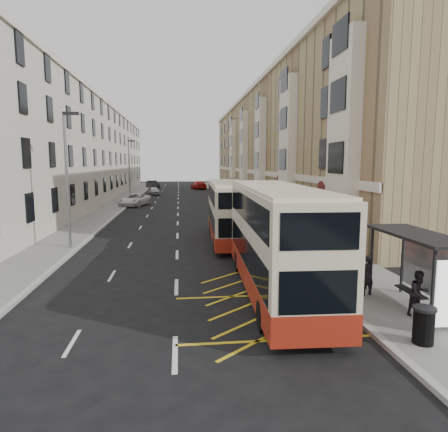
{
  "coord_description": "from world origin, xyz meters",
  "views": [
    {
      "loc": [
        0.19,
        -12.48,
        5.23
      ],
      "look_at": [
        2.47,
        7.9,
        2.48
      ],
      "focal_mm": 32.0,
      "sensor_mm": 36.0,
      "label": 1
    }
  ],
  "objects": [
    {
      "name": "car_silver",
      "position": [
        -3.9,
        52.44,
        0.7
      ],
      "size": [
        2.49,
        4.35,
        1.39
      ],
      "primitive_type": "imported",
      "rotation": [
        0.0,
        0.0,
        0.22
      ],
      "color": "#A3A5AB",
      "rests_on": "ground"
    },
    {
      "name": "terrace_left",
      "position": [
        -13.43,
        45.5,
        6.52
      ],
      "size": [
        9.18,
        79.0,
        13.25
      ],
      "color": "beige",
      "rests_on": "ground"
    },
    {
      "name": "ground",
      "position": [
        0.0,
        0.0,
        0.0
      ],
      "size": [
        200.0,
        200.0,
        0.0
      ],
      "primitive_type": "plane",
      "color": "black",
      "rests_on": "ground"
    },
    {
      "name": "litter_bin",
      "position": [
        6.97,
        -2.45,
        0.7
      ],
      "size": [
        0.64,
        0.64,
        1.07
      ],
      "color": "black",
      "rests_on": "pavement_right"
    },
    {
      "name": "pedestrian_mid",
      "position": [
        8.08,
        -0.47,
        0.91
      ],
      "size": [
        0.84,
        0.71,
        1.53
      ],
      "primitive_type": "imported",
      "rotation": [
        0.0,
        0.0,
        0.19
      ],
      "color": "black",
      "rests_on": "pavement_right"
    },
    {
      "name": "kerb_right",
      "position": [
        6.0,
        30.0,
        0.07
      ],
      "size": [
        0.25,
        120.0,
        0.15
      ],
      "primitive_type": "cube",
      "color": "#9C9C96",
      "rests_on": "ground"
    },
    {
      "name": "pavement_left",
      "position": [
        -7.5,
        30.0,
        0.07
      ],
      "size": [
        3.0,
        120.0,
        0.15
      ],
      "primitive_type": "cube",
      "color": "slate",
      "rests_on": "ground"
    },
    {
      "name": "pedestrian_far",
      "position": [
        7.97,
        5.19,
        0.95
      ],
      "size": [
        1.01,
        0.62,
        1.6
      ],
      "primitive_type": "imported",
      "rotation": [
        0.0,
        0.0,
        2.88
      ],
      "color": "black",
      "rests_on": "pavement_right"
    },
    {
      "name": "street_lamp_far",
      "position": [
        -6.35,
        42.0,
        4.64
      ],
      "size": [
        0.93,
        0.18,
        8.0
      ],
      "color": "slate",
      "rests_on": "pavement_left"
    },
    {
      "name": "road_markings",
      "position": [
        0.0,
        45.0,
        0.01
      ],
      "size": [
        10.0,
        110.0,
        0.01
      ],
      "primitive_type": null,
      "color": "silver",
      "rests_on": "ground"
    },
    {
      "name": "car_red",
      "position": [
        4.01,
        66.56,
        0.8
      ],
      "size": [
        3.31,
        5.87,
        1.61
      ],
      "primitive_type": "imported",
      "rotation": [
        0.0,
        0.0,
        3.34
      ],
      "color": "#AD1411",
      "rests_on": "ground"
    },
    {
      "name": "double_decker_front",
      "position": [
        3.95,
        2.63,
        2.2
      ],
      "size": [
        2.88,
        10.91,
        4.32
      ],
      "rotation": [
        0.0,
        0.0,
        -0.04
      ],
      "color": "beige",
      "rests_on": "ground"
    },
    {
      "name": "street_lamp_near",
      "position": [
        -6.35,
        12.0,
        4.64
      ],
      "size": [
        0.93,
        0.18,
        8.0
      ],
      "color": "slate",
      "rests_on": "pavement_left"
    },
    {
      "name": "guard_railing",
      "position": [
        6.25,
        5.75,
        0.86
      ],
      "size": [
        0.06,
        6.56,
        1.01
      ],
      "color": "#B31709",
      "rests_on": "pavement_right"
    },
    {
      "name": "double_decker_rear",
      "position": [
        3.39,
        13.57,
        2.01
      ],
      "size": [
        2.66,
        10.0,
        3.96
      ],
      "rotation": [
        0.0,
        0.0,
        -0.04
      ],
      "color": "beige",
      "rests_on": "ground"
    },
    {
      "name": "white_van",
      "position": [
        -5.2,
        36.62,
        0.76
      ],
      "size": [
        4.02,
        5.98,
        1.52
      ],
      "primitive_type": "imported",
      "rotation": [
        0.0,
        0.0,
        -0.3
      ],
      "color": "white",
      "rests_on": "ground"
    },
    {
      "name": "terrace_right",
      "position": [
        14.88,
        45.38,
        7.52
      ],
      "size": [
        10.75,
        79.0,
        15.25
      ],
      "color": "tan",
      "rests_on": "ground"
    },
    {
      "name": "bus_shelter",
      "position": [
        8.34,
        -0.39,
        2.14
      ],
      "size": [
        1.65,
        4.25,
        2.7
      ],
      "color": "black",
      "rests_on": "pavement_right"
    },
    {
      "name": "pavement_right",
      "position": [
        8.0,
        30.0,
        0.07
      ],
      "size": [
        4.0,
        120.0,
        0.15
      ],
      "primitive_type": "cube",
      "color": "slate",
      "rests_on": "ground"
    },
    {
      "name": "kerb_left",
      "position": [
        -6.0,
        30.0,
        0.07
      ],
      "size": [
        0.25,
        120.0,
        0.15
      ],
      "primitive_type": "cube",
      "color": "#9C9C96",
      "rests_on": "ground"
    },
    {
      "name": "car_dark",
      "position": [
        -5.2,
        69.85,
        0.8
      ],
      "size": [
        3.18,
        5.11,
        1.59
      ],
      "primitive_type": "imported",
      "rotation": [
        0.0,
        0.0,
        0.33
      ],
      "color": "black",
      "rests_on": "ground"
    },
    {
      "name": "pedestrian_near",
      "position": [
        7.31,
        1.68,
        0.94
      ],
      "size": [
        0.65,
        0.51,
        1.57
      ],
      "primitive_type": "imported",
      "rotation": [
        0.0,
        0.0,
        3.4
      ],
      "color": "black",
      "rests_on": "pavement_right"
    }
  ]
}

